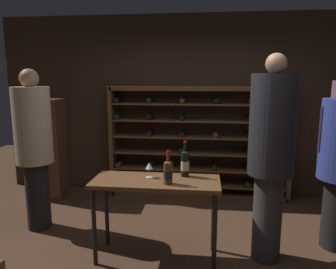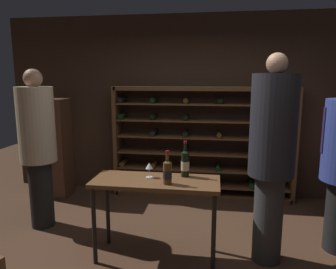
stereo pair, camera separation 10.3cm
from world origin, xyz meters
name	(u,v)px [view 1 (the left image)]	position (x,y,z in m)	size (l,w,h in m)	color
ground_plane	(176,268)	(0.00, 0.00, 0.00)	(10.36, 10.36, 0.00)	#472D1E
back_wall	(189,106)	(0.00, 2.18, 1.40)	(5.97, 0.10, 2.79)	#3D2B1E
wine_rack	(198,143)	(0.16, 1.97, 0.85)	(2.75, 0.32, 1.71)	brown
tasting_table	(156,190)	(-0.22, 0.17, 0.74)	(1.27, 0.50, 0.84)	brown
person_guest_plum_blouse	(34,143)	(-1.77, 0.67, 1.07)	(0.43, 0.43, 1.94)	black
person_host_in_suit	(271,149)	(0.90, 0.29, 1.15)	(0.44, 0.44, 2.06)	#303030
display_cabinet	(49,149)	(-2.11, 1.67, 0.76)	(0.44, 0.36, 1.53)	#4C2D1E
wine_bottle_red_label	(168,172)	(-0.09, 0.06, 0.96)	(0.09, 0.09, 0.33)	#4C3314
wine_bottle_gold_foil	(185,163)	(0.06, 0.32, 0.98)	(0.09, 0.09, 0.37)	black
wine_glass_stemmed_left	(149,167)	(-0.30, 0.24, 0.95)	(0.07, 0.07, 0.15)	silver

